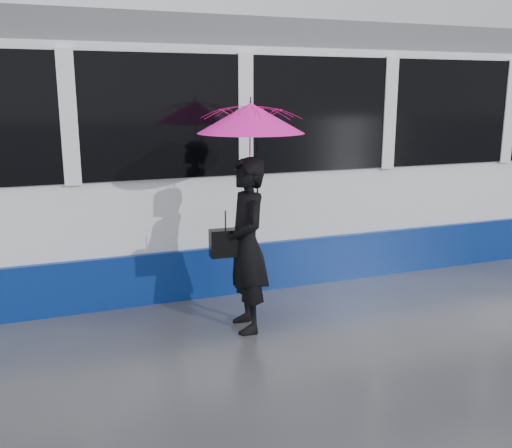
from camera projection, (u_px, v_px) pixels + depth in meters
name	position (u px, v px, depth m)	size (l,w,h in m)	color
ground	(189.00, 344.00, 5.72)	(90.00, 90.00, 0.00)	#2D2E33
rails	(145.00, 272.00, 8.00)	(34.00, 1.51, 0.02)	#3F3D38
tram	(370.00, 147.00, 8.86)	(26.00, 2.56, 3.35)	white
woman	(247.00, 245.00, 5.92)	(0.67, 0.44, 1.84)	black
umbrella	(251.00, 139.00, 5.69)	(1.15, 1.15, 1.24)	#EE1494
handbag	(226.00, 243.00, 5.85)	(0.34, 0.16, 0.46)	black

